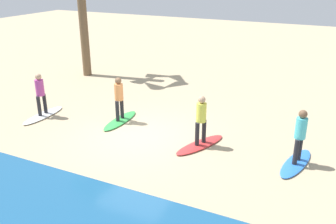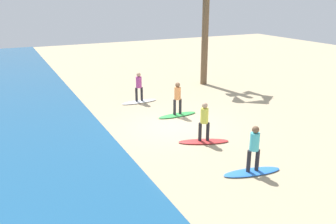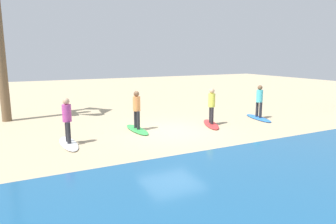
{
  "view_description": "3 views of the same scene",
  "coord_description": "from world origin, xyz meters",
  "px_view_note": "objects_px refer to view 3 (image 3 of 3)",
  "views": [
    {
      "loc": [
        -5.92,
        9.89,
        5.45
      ],
      "look_at": [
        -0.76,
        -0.79,
        0.75
      ],
      "focal_mm": 39.18,
      "sensor_mm": 36.0,
      "label": 1
    },
    {
      "loc": [
        -13.6,
        7.03,
        5.86
      ],
      "look_at": [
        -0.77,
        0.71,
        1.04
      ],
      "focal_mm": 37.64,
      "sensor_mm": 36.0,
      "label": 2
    },
    {
      "loc": [
        5.78,
        11.25,
        3.25
      ],
      "look_at": [
        0.54,
        0.75,
        1.02
      ],
      "focal_mm": 32.46,
      "sensor_mm": 36.0,
      "label": 3
    }
  ],
  "objects_px": {
    "surfboard_blue": "(258,118)",
    "surfer_green": "(137,107)",
    "surfer_blue": "(259,99)",
    "surfboard_green": "(137,129)",
    "surfer_white": "(67,117)",
    "surfboard_white": "(69,143)",
    "surfer_red": "(212,103)",
    "surfboard_red": "(211,124)"
  },
  "relations": [
    {
      "from": "surfboard_red",
      "to": "surfboard_white",
      "type": "relative_size",
      "value": 1.0
    },
    {
      "from": "surfboard_white",
      "to": "surfer_white",
      "type": "height_order",
      "value": "surfer_white"
    },
    {
      "from": "surfer_red",
      "to": "surfer_green",
      "type": "relative_size",
      "value": 1.0
    },
    {
      "from": "surfer_blue",
      "to": "surfboard_green",
      "type": "bearing_deg",
      "value": -4.29
    },
    {
      "from": "surfer_red",
      "to": "surfboard_white",
      "type": "distance_m",
      "value": 6.54
    },
    {
      "from": "surfer_blue",
      "to": "surfboard_green",
      "type": "relative_size",
      "value": 0.78
    },
    {
      "from": "surfer_red",
      "to": "surfboard_green",
      "type": "distance_m",
      "value": 3.65
    },
    {
      "from": "surfer_green",
      "to": "surfer_white",
      "type": "bearing_deg",
      "value": 16.13
    },
    {
      "from": "surfer_red",
      "to": "surfer_white",
      "type": "relative_size",
      "value": 1.0
    },
    {
      "from": "surfer_blue",
      "to": "surfboard_red",
      "type": "relative_size",
      "value": 0.78
    },
    {
      "from": "surfboard_blue",
      "to": "surfboard_white",
      "type": "bearing_deg",
      "value": -76.83
    },
    {
      "from": "surfboard_red",
      "to": "surfer_white",
      "type": "xyz_separation_m",
      "value": [
        6.46,
        0.28,
        0.99
      ]
    },
    {
      "from": "surfer_blue",
      "to": "surfer_red",
      "type": "bearing_deg",
      "value": 1.98
    },
    {
      "from": "surfer_blue",
      "to": "surfboard_white",
      "type": "distance_m",
      "value": 9.51
    },
    {
      "from": "surfer_red",
      "to": "surfboard_green",
      "type": "xyz_separation_m",
      "value": [
        3.46,
        -0.59,
        -0.99
      ]
    },
    {
      "from": "surfboard_white",
      "to": "surfer_green",
      "type": "bearing_deg",
      "value": 104.66
    },
    {
      "from": "surfboard_red",
      "to": "surfboard_green",
      "type": "height_order",
      "value": "same"
    },
    {
      "from": "surfer_green",
      "to": "surfer_blue",
      "type": "bearing_deg",
      "value": 175.71
    },
    {
      "from": "surfboard_blue",
      "to": "surfboard_green",
      "type": "relative_size",
      "value": 1.0
    },
    {
      "from": "surfer_blue",
      "to": "surfboard_white",
      "type": "bearing_deg",
      "value": 2.32
    },
    {
      "from": "surfboard_green",
      "to": "surfer_red",
      "type": "bearing_deg",
      "value": 79.33
    },
    {
      "from": "surfer_green",
      "to": "surfboard_white",
      "type": "height_order",
      "value": "surfer_green"
    },
    {
      "from": "surfer_red",
      "to": "surfer_white",
      "type": "xyz_separation_m",
      "value": [
        6.46,
        0.28,
        0.0
      ]
    },
    {
      "from": "surfer_blue",
      "to": "surfer_white",
      "type": "distance_m",
      "value": 9.46
    },
    {
      "from": "surfboard_red",
      "to": "surfer_green",
      "type": "height_order",
      "value": "surfer_green"
    },
    {
      "from": "surfboard_red",
      "to": "surfer_white",
      "type": "distance_m",
      "value": 6.54
    },
    {
      "from": "surfboard_blue",
      "to": "surfboard_red",
      "type": "relative_size",
      "value": 1.0
    },
    {
      "from": "surfer_green",
      "to": "surfer_white",
      "type": "distance_m",
      "value": 3.12
    },
    {
      "from": "surfboard_blue",
      "to": "surfer_red",
      "type": "relative_size",
      "value": 1.28
    },
    {
      "from": "surfboard_red",
      "to": "surfer_white",
      "type": "relative_size",
      "value": 1.28
    },
    {
      "from": "surfboard_white",
      "to": "surfboard_blue",
      "type": "bearing_deg",
      "value": 90.86
    },
    {
      "from": "surfer_white",
      "to": "surfer_blue",
      "type": "bearing_deg",
      "value": -177.68
    },
    {
      "from": "surfboard_green",
      "to": "surfer_blue",
      "type": "bearing_deg",
      "value": 84.68
    },
    {
      "from": "surfboard_blue",
      "to": "surfer_blue",
      "type": "distance_m",
      "value": 0.99
    },
    {
      "from": "surfboard_blue",
      "to": "surfboard_white",
      "type": "relative_size",
      "value": 1.0
    },
    {
      "from": "surfboard_white",
      "to": "surfer_white",
      "type": "relative_size",
      "value": 1.28
    },
    {
      "from": "surfer_red",
      "to": "surfboard_white",
      "type": "xyz_separation_m",
      "value": [
        6.46,
        0.28,
        -0.99
      ]
    },
    {
      "from": "surfer_green",
      "to": "surfer_white",
      "type": "relative_size",
      "value": 1.0
    },
    {
      "from": "surfboard_blue",
      "to": "surfer_red",
      "type": "height_order",
      "value": "surfer_red"
    },
    {
      "from": "surfboard_blue",
      "to": "surfer_green",
      "type": "bearing_deg",
      "value": -83.44
    },
    {
      "from": "surfboard_green",
      "to": "surfer_green",
      "type": "bearing_deg",
      "value": 62.4
    },
    {
      "from": "surfer_blue",
      "to": "surfer_white",
      "type": "relative_size",
      "value": 1.0
    }
  ]
}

